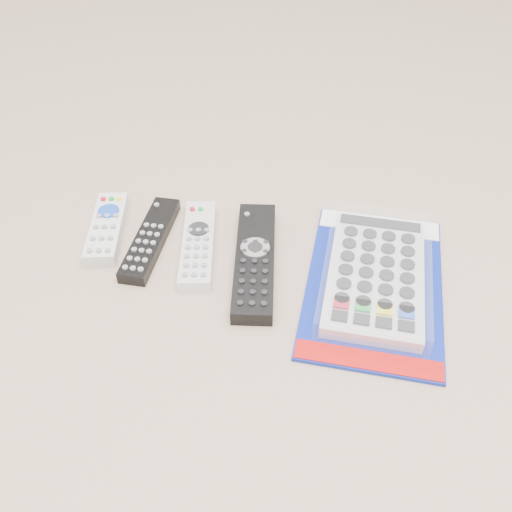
# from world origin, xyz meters

# --- Properties ---
(remote_small_grey) EXTENTS (0.08, 0.17, 0.03)m
(remote_small_grey) POSITION_xyz_m (-0.22, 0.02, 0.01)
(remote_small_grey) COLOR silver
(remote_small_grey) RESTS_ON ground
(remote_slim_black) EXTENTS (0.05, 0.20, 0.02)m
(remote_slim_black) POSITION_xyz_m (-0.14, 0.01, 0.01)
(remote_slim_black) COLOR black
(remote_slim_black) RESTS_ON ground
(remote_silver_dvd) EXTENTS (0.08, 0.20, 0.02)m
(remote_silver_dvd) POSITION_xyz_m (-0.07, 0.01, 0.01)
(remote_silver_dvd) COLOR silver
(remote_silver_dvd) RESTS_ON ground
(remote_large_black) EXTENTS (0.08, 0.25, 0.03)m
(remote_large_black) POSITION_xyz_m (0.03, -0.02, 0.01)
(remote_large_black) COLOR black
(remote_large_black) RESTS_ON ground
(jumbo_remote_packaged) EXTENTS (0.22, 0.34, 0.04)m
(jumbo_remote_packaged) POSITION_xyz_m (0.21, -0.03, 0.02)
(jumbo_remote_packaged) COLOR navy
(jumbo_remote_packaged) RESTS_ON ground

